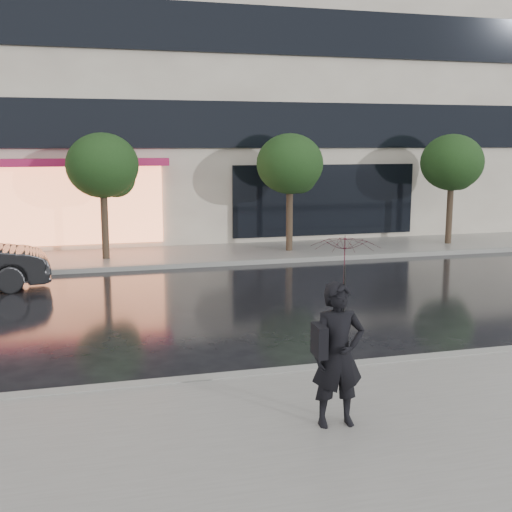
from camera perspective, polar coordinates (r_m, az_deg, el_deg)
name	(u,v)px	position (r m, az deg, el deg)	size (l,w,h in m)	color
ground	(301,354)	(11.44, 4.02, -8.72)	(120.00, 120.00, 0.00)	black
sidewalk_near	(384,430)	(8.63, 11.28, -14.92)	(60.00, 4.50, 0.12)	slate
sidewalk_far	(200,255)	(21.10, -5.02, 0.12)	(60.00, 3.50, 0.12)	slate
curb_near	(321,370)	(10.53, 5.82, -10.03)	(60.00, 0.25, 0.14)	gray
curb_far	(210,264)	(19.41, -4.13, -0.71)	(60.00, 0.25, 0.14)	gray
office_building	(164,14)	(28.93, -8.15, 20.53)	(30.00, 12.76, 18.00)	beige
tree_mid_west	(105,168)	(20.29, -13.32, 7.63)	(2.20, 2.20, 3.99)	#33261C
tree_mid_east	(291,166)	(21.33, 3.16, 7.98)	(2.20, 2.20, 3.99)	#33261C
tree_far_east	(453,165)	(23.88, 17.11, 7.78)	(2.20, 2.20, 3.99)	#33261C
pedestrian_with_umbrella	(341,311)	(8.05, 7.59, -4.88)	(0.88, 0.90, 2.44)	black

